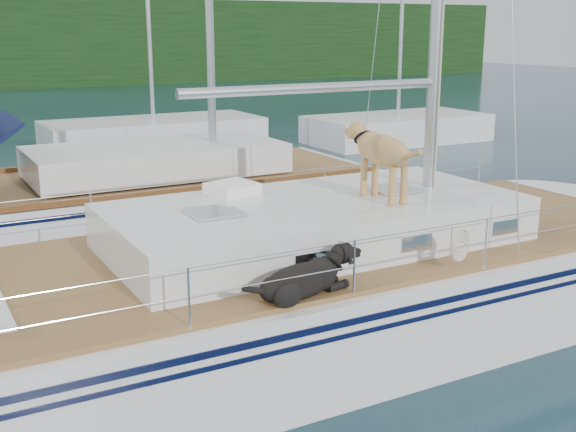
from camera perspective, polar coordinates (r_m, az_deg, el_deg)
ground at (r=9.30m, az=-2.14°, el=-10.24°), size 120.00×120.00×0.00m
main_sailboat at (r=9.08m, az=-1.60°, el=-6.24°), size 12.00×3.80×14.01m
neighbor_sailboat at (r=14.18m, az=-14.39°, el=0.74°), size 11.00×3.50×13.30m
bg_boat_center at (r=25.05m, az=-10.55°, el=6.39°), size 7.20×3.00×11.65m
bg_boat_east at (r=26.14m, az=8.64°, el=6.82°), size 6.40×3.00×11.65m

